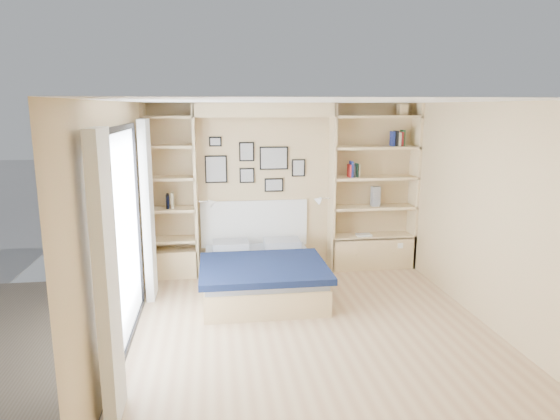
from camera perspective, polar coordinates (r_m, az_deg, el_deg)
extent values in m
plane|color=tan|center=(5.73, 3.70, -13.57)|extent=(4.50, 4.50, 0.00)
plane|color=tan|center=(7.49, 0.41, 2.56)|extent=(4.00, 0.00, 4.00)
plane|color=tan|center=(3.24, 12.03, -10.22)|extent=(4.00, 0.00, 4.00)
plane|color=tan|center=(5.29, -17.86, -1.90)|extent=(0.00, 4.50, 4.50)
plane|color=tan|center=(6.04, 22.81, -0.62)|extent=(0.00, 4.50, 4.50)
plane|color=white|center=(5.18, 4.07, 12.31)|extent=(4.50, 4.50, 0.00)
cube|color=#E1BC87|center=(7.25, -9.62, 2.08)|extent=(0.04, 0.35, 2.50)
cube|color=#E1BC87|center=(7.45, 5.95, 2.45)|extent=(0.04, 0.35, 2.50)
cube|color=#E1BC87|center=(7.18, -1.79, 11.37)|extent=(2.00, 0.35, 0.20)
cube|color=#E1BC87|center=(7.85, 15.07, 2.58)|extent=(0.04, 0.35, 2.50)
cube|color=#E1BC87|center=(7.30, -14.96, 1.91)|extent=(0.04, 0.35, 2.50)
cube|color=#E1BC87|center=(7.85, 10.42, -4.70)|extent=(1.30, 0.35, 0.50)
cube|color=#E1BC87|center=(7.51, -12.03, -5.92)|extent=(0.70, 0.35, 0.40)
cube|color=black|center=(5.15, -18.22, 8.76)|extent=(0.04, 2.08, 0.06)
cube|color=black|center=(5.69, -16.76, -13.93)|extent=(0.04, 2.08, 0.06)
cube|color=black|center=(4.36, -19.62, -6.95)|extent=(0.04, 0.06, 2.20)
cube|color=black|center=(6.30, -15.94, -1.05)|extent=(0.04, 0.06, 2.20)
cube|color=silver|center=(5.32, -17.56, -3.26)|extent=(0.01, 2.00, 2.20)
cube|color=white|center=(4.07, -19.20, -7.52)|extent=(0.10, 0.45, 2.30)
cube|color=white|center=(6.55, -14.86, -0.07)|extent=(0.10, 0.45, 2.30)
cube|color=#E1BC87|center=(7.79, 10.49, -2.93)|extent=(1.30, 0.35, 0.04)
cube|color=#E1BC87|center=(7.68, 10.61, 0.32)|extent=(1.30, 0.35, 0.04)
cube|color=#E1BC87|center=(7.61, 10.74, 3.64)|extent=(1.30, 0.35, 0.04)
cube|color=#E1BC87|center=(7.56, 10.87, 7.01)|extent=(1.30, 0.35, 0.04)
cube|color=#E1BC87|center=(7.54, 11.00, 10.42)|extent=(1.30, 0.35, 0.04)
cube|color=#E1BC87|center=(7.41, -12.14, -3.34)|extent=(0.70, 0.35, 0.04)
cube|color=#E1BC87|center=(7.31, -12.29, 0.07)|extent=(0.70, 0.35, 0.04)
cube|color=#E1BC87|center=(7.24, -12.45, 3.56)|extent=(0.70, 0.35, 0.04)
cube|color=#E1BC87|center=(7.19, -12.61, 7.11)|extent=(0.70, 0.35, 0.04)
cube|color=#E1BC87|center=(7.17, -12.75, 10.29)|extent=(0.70, 0.35, 0.04)
cube|color=#E1BC87|center=(6.74, -2.19, -8.07)|extent=(1.50, 1.87, 0.33)
cube|color=#9B9EA9|center=(6.67, -2.20, -6.34)|extent=(1.46, 1.83, 0.10)
cube|color=#0F1939|center=(6.35, -1.93, -6.63)|extent=(1.60, 1.31, 0.08)
cube|color=#9B9EA9|center=(7.22, -5.67, -4.06)|extent=(0.51, 0.37, 0.12)
cube|color=#9B9EA9|center=(7.28, 0.23, -3.86)|extent=(0.51, 0.37, 0.12)
cube|color=white|center=(7.51, -2.96, -1.55)|extent=(1.60, 0.04, 0.70)
cube|color=black|center=(7.35, -7.32, 4.64)|extent=(0.32, 0.02, 0.40)
cube|color=gray|center=(7.34, -7.32, 4.63)|extent=(0.28, 0.01, 0.36)
cube|color=black|center=(7.34, -3.83, 6.67)|extent=(0.22, 0.02, 0.28)
cube|color=gray|center=(7.33, -3.83, 6.66)|extent=(0.18, 0.01, 0.24)
cube|color=black|center=(7.38, -3.80, 3.96)|extent=(0.22, 0.02, 0.22)
cube|color=gray|center=(7.37, -3.79, 3.95)|extent=(0.18, 0.01, 0.18)
cube|color=black|center=(7.39, -0.71, 5.95)|extent=(0.42, 0.02, 0.34)
cube|color=gray|center=(7.38, -0.70, 5.94)|extent=(0.38, 0.01, 0.30)
cube|color=black|center=(7.44, -0.70, 2.88)|extent=(0.28, 0.02, 0.20)
cube|color=gray|center=(7.43, -0.69, 2.87)|extent=(0.24, 0.01, 0.16)
cube|color=black|center=(7.46, 2.12, 4.84)|extent=(0.20, 0.02, 0.26)
cube|color=gray|center=(7.45, 2.14, 4.83)|extent=(0.16, 0.01, 0.22)
cube|color=black|center=(7.31, -7.40, 7.76)|extent=(0.18, 0.02, 0.14)
cube|color=gray|center=(7.30, -7.40, 7.75)|extent=(0.14, 0.01, 0.10)
cylinder|color=silver|center=(7.19, -8.49, 0.99)|extent=(0.20, 0.02, 0.02)
cone|color=white|center=(7.20, -7.69, 0.86)|extent=(0.13, 0.12, 0.15)
cylinder|color=silver|center=(7.37, 5.00, 1.34)|extent=(0.20, 0.02, 0.02)
cone|color=white|center=(7.35, 4.24, 1.16)|extent=(0.13, 0.12, 0.15)
cube|color=#A51E1E|center=(7.47, 7.91, 4.47)|extent=(0.02, 0.15, 0.19)
cube|color=navy|center=(7.48, 8.15, 4.65)|extent=(0.03, 0.15, 0.23)
cube|color=black|center=(7.49, 8.36, 4.47)|extent=(0.03, 0.15, 0.19)
cube|color=beige|center=(7.51, 8.84, 4.51)|extent=(0.04, 0.15, 0.20)
cube|color=#26593F|center=(7.51, 8.77, 4.52)|extent=(0.03, 0.15, 0.20)
cube|color=navy|center=(7.63, 12.71, 7.95)|extent=(0.03, 0.15, 0.22)
cube|color=black|center=(7.65, 13.11, 7.97)|extent=(0.03, 0.15, 0.23)
cube|color=#BFB28C|center=(7.66, 13.37, 7.87)|extent=(0.04, 0.15, 0.20)
cube|color=#256031|center=(7.69, 13.82, 8.00)|extent=(0.03, 0.15, 0.24)
cube|color=#A51E1E|center=(7.68, 13.72, 7.90)|extent=(0.03, 0.15, 0.21)
cube|color=navy|center=(7.29, -12.69, 0.91)|extent=(0.02, 0.15, 0.18)
cube|color=black|center=(7.29, -12.75, 1.00)|extent=(0.03, 0.15, 0.21)
cube|color=#BFB28C|center=(7.28, -12.17, 1.09)|extent=(0.03, 0.15, 0.23)
cube|color=#E1BC87|center=(7.66, 13.83, 11.03)|extent=(0.13, 0.13, 0.15)
cone|color=#E1BC87|center=(7.66, 13.87, 11.89)|extent=(0.20, 0.20, 0.08)
cube|color=slate|center=(7.66, 10.85, 1.56)|extent=(0.12, 0.12, 0.30)
cube|color=white|center=(7.68, 9.56, -2.83)|extent=(0.22, 0.16, 0.03)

